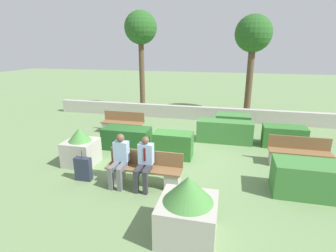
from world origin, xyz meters
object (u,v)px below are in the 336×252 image
(bench_left_side, at_px, (123,125))
(planter_corner_left, at_px, (81,148))
(bench_right_side, at_px, (299,155))
(person_seated_man, at_px, (145,160))
(planter_corner_right, at_px, (188,209))
(tree_leftmost, at_px, (141,30))
(person_seated_woman, at_px, (120,157))
(suitcase, at_px, (83,169))
(tree_center_left, at_px, (253,36))
(bench_front, at_px, (144,172))

(bench_left_side, relative_size, planter_corner_left, 1.53)
(bench_right_side, bearing_deg, planter_corner_left, -158.16)
(person_seated_man, xyz_separation_m, planter_corner_left, (-2.35, 0.86, -0.23))
(planter_corner_right, height_order, tree_leftmost, tree_leftmost)
(person_seated_woman, distance_m, planter_corner_left, 1.89)
(person_seated_man, bearing_deg, tree_leftmost, 109.10)
(person_seated_woman, bearing_deg, planter_corner_right, -37.78)
(suitcase, bearing_deg, tree_center_left, 61.60)
(planter_corner_right, distance_m, tree_leftmost, 11.25)
(bench_right_side, relative_size, planter_corner_left, 1.53)
(bench_left_side, distance_m, person_seated_man, 4.65)
(person_seated_man, relative_size, person_seated_woman, 0.99)
(planter_corner_right, bearing_deg, tree_center_left, 81.32)
(bench_left_side, height_order, person_seated_woman, person_seated_woman)
(bench_front, xyz_separation_m, planter_corner_left, (-2.28, 0.72, 0.17))
(bench_front, relative_size, planter_corner_left, 1.72)
(person_seated_man, distance_m, person_seated_woman, 0.68)
(planter_corner_right, relative_size, tree_center_left, 0.25)
(person_seated_woman, xyz_separation_m, tree_center_left, (3.61, 8.60, 3.23))
(person_seated_man, bearing_deg, tree_center_left, 71.18)
(planter_corner_left, bearing_deg, planter_corner_right, -33.39)
(planter_corner_left, distance_m, planter_corner_right, 4.46)
(planter_corner_left, distance_m, tree_center_left, 9.99)
(bench_right_side, bearing_deg, tree_leftmost, 149.50)
(suitcase, distance_m, tree_center_left, 10.49)
(person_seated_man, bearing_deg, bench_right_side, 28.74)
(tree_center_left, bearing_deg, planter_corner_left, -124.30)
(bench_front, height_order, suitcase, bench_front)
(bench_left_side, height_order, person_seated_man, person_seated_man)
(bench_right_side, distance_m, person_seated_woman, 5.38)
(person_seated_man, bearing_deg, bench_front, 115.36)
(bench_left_side, relative_size, tree_leftmost, 0.34)
(bench_front, xyz_separation_m, suitcase, (-1.68, -0.19, -0.02))
(bench_right_side, distance_m, tree_leftmost, 9.97)
(bench_front, xyz_separation_m, person_seated_woman, (-0.61, -0.14, 0.41))
(bench_left_side, bearing_deg, tree_leftmost, 102.90)
(tree_center_left, bearing_deg, suitcase, -118.40)
(bench_front, xyz_separation_m, person_seated_man, (0.07, -0.14, 0.40))
(bench_front, height_order, planter_corner_right, planter_corner_right)
(person_seated_woman, distance_m, tree_leftmost, 9.16)
(planter_corner_left, bearing_deg, tree_leftmost, 93.75)
(bench_right_side, height_order, tree_center_left, tree_center_left)
(bench_front, distance_m, suitcase, 1.69)
(bench_right_side, distance_m, suitcase, 6.36)
(bench_right_side, relative_size, tree_leftmost, 0.34)
(person_seated_man, distance_m, planter_corner_right, 2.11)
(bench_left_side, relative_size, bench_right_side, 1.00)
(suitcase, bearing_deg, bench_right_side, 21.52)
(person_seated_woman, height_order, suitcase, person_seated_woman)
(bench_front, height_order, planter_corner_left, planter_corner_left)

